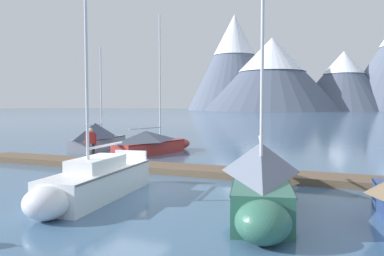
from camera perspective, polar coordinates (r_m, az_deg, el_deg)
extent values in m
plane|color=#426689|center=(15.01, -9.26, -8.89)|extent=(700.00, 700.00, 0.00)
cone|color=slate|center=(267.84, 6.30, 9.65)|extent=(63.57, 63.57, 65.05)
cone|color=white|center=(270.53, 6.32, 13.59)|extent=(28.43, 28.43, 27.71)
cone|color=#4C566B|center=(229.91, 11.76, 7.79)|extent=(79.35, 79.35, 42.32)
cone|color=white|center=(231.08, 11.80, 10.60)|extent=(38.90, 38.90, 19.76)
cone|color=#4C566B|center=(244.44, 21.58, 6.51)|extent=(58.06, 58.06, 35.04)
cone|color=white|center=(245.32, 21.64, 9.04)|extent=(23.34, 23.34, 13.41)
cube|color=brown|center=(18.41, -2.49, -6.09)|extent=(23.77, 2.24, 0.30)
cylinder|color=#38383D|center=(17.70, -3.60, -6.58)|extent=(22.80, 0.58, 0.24)
cylinder|color=#38383D|center=(19.14, -1.46, -5.82)|extent=(22.80, 0.58, 0.24)
cube|color=#93939E|center=(28.41, -13.76, -2.26)|extent=(2.42, 5.38, 0.88)
ellipsoid|color=#93939E|center=(30.92, -11.13, -1.77)|extent=(1.68, 1.76, 0.83)
cube|color=#424247|center=(28.37, -13.77, -1.46)|extent=(2.44, 5.28, 0.06)
cylinder|color=silver|center=(28.73, -13.36, 5.18)|extent=(0.10, 0.10, 6.50)
cylinder|color=silver|center=(27.71, -14.51, 0.43)|extent=(0.39, 2.39, 0.08)
pyramid|color=#4C5670|center=(27.99, -14.18, -0.36)|extent=(2.53, 4.38, 1.06)
cube|color=#B2332D|center=(25.40, -6.26, -2.90)|extent=(2.73, 5.65, 0.82)
ellipsoid|color=#B2332D|center=(27.72, -1.97, -2.36)|extent=(1.73, 2.22, 0.78)
cube|color=#501614|center=(25.36, -6.27, -2.07)|extent=(2.75, 5.55, 0.06)
cylinder|color=silver|center=(26.07, -4.80, 7.43)|extent=(0.10, 0.10, 8.41)
cylinder|color=silver|center=(24.98, -6.95, -0.03)|extent=(0.72, 2.84, 0.08)
pyramid|color=slate|center=(25.03, -6.91, -1.24)|extent=(2.73, 4.65, 0.71)
cube|color=white|center=(13.77, -13.66, -7.97)|extent=(2.14, 5.38, 0.99)
ellipsoid|color=white|center=(11.48, -20.89, -10.39)|extent=(1.43, 1.37, 0.94)
cube|color=slate|center=(13.69, -13.68, -6.11)|extent=(2.17, 5.28, 0.06)
cylinder|color=silver|center=(12.96, -15.39, 7.09)|extent=(0.10, 0.10, 6.12)
cylinder|color=silver|center=(14.02, -12.68, -2.54)|extent=(0.37, 2.36, 0.08)
cube|color=white|center=(13.54, -13.98, -5.14)|extent=(1.34, 2.47, 0.42)
cube|color=silver|center=(15.88, -9.08, -3.95)|extent=(1.37, 0.26, 0.36)
cube|color=#336B56|center=(12.31, 10.14, -9.11)|extent=(3.00, 6.35, 1.06)
ellipsoid|color=#336B56|center=(9.10, 10.51, -13.61)|extent=(1.58, 1.60, 1.00)
cube|color=#163027|center=(12.22, 10.16, -6.87)|extent=(3.01, 6.24, 0.06)
cylinder|color=silver|center=(11.57, 10.42, 11.65)|extent=(0.10, 0.10, 7.60)
cylinder|color=silver|center=(13.25, 10.12, -1.84)|extent=(0.94, 3.40, 0.08)
pyramid|color=slate|center=(12.60, 10.15, -4.24)|extent=(2.94, 5.22, 0.93)
cylinder|color=#232328|center=(21.09, -15.14, -3.41)|extent=(0.14, 0.14, 0.86)
cylinder|color=#232328|center=(21.11, -14.43, -3.39)|extent=(0.14, 0.14, 0.86)
cube|color=#B22823|center=(21.03, -14.82, -1.42)|extent=(0.43, 0.42, 0.60)
sphere|color=beige|center=(21.00, -14.83, -0.28)|extent=(0.22, 0.22, 0.22)
cylinder|color=#B22823|center=(21.02, -15.49, -1.63)|extent=(0.09, 0.09, 0.62)
cylinder|color=#B22823|center=(21.05, -14.13, -1.60)|extent=(0.09, 0.09, 0.62)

